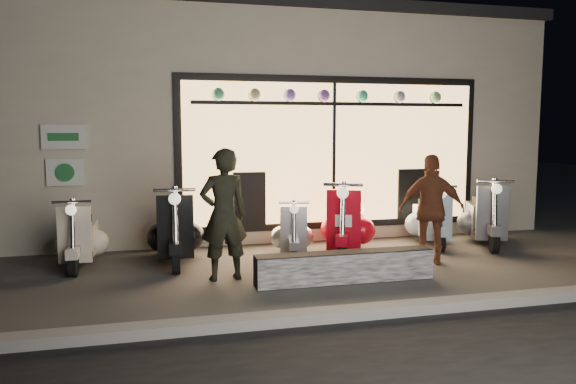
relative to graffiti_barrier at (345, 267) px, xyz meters
name	(u,v)px	position (x,y,z in m)	size (l,w,h in m)	color
ground	(323,270)	(-0.08, 0.65, -0.20)	(40.00, 40.00, 0.00)	#383533
kerb	(381,311)	(-0.08, -1.35, -0.14)	(40.00, 0.25, 0.12)	slate
shop_building	(255,123)	(-0.08, 5.63, 1.90)	(10.20, 6.23, 4.20)	beige
graffiti_barrier	(345,267)	(0.00, 0.00, 0.00)	(2.36, 0.28, 0.40)	black
scooter_silver	(292,233)	(-0.26, 1.68, 0.16)	(0.57, 1.25, 0.89)	black
scooter_red	(347,224)	(0.62, 1.62, 0.26)	(0.95, 1.56, 1.14)	black
scooter_black	(176,231)	(-2.05, 1.76, 0.25)	(0.54, 1.57, 1.12)	black
scooter_cream	(80,238)	(-3.41, 1.86, 0.19)	(0.46, 1.37, 0.98)	black
scooter_blue	(430,219)	(2.29, 2.00, 0.21)	(0.72, 1.44, 1.03)	black
scooter_grey	(485,217)	(3.20, 1.75, 0.25)	(0.89, 1.54, 1.12)	black
man	(224,215)	(-1.49, 0.52, 0.67)	(0.63, 0.41, 1.73)	black
woman	(432,210)	(1.56, 0.62, 0.60)	(0.94, 0.39, 1.61)	brown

